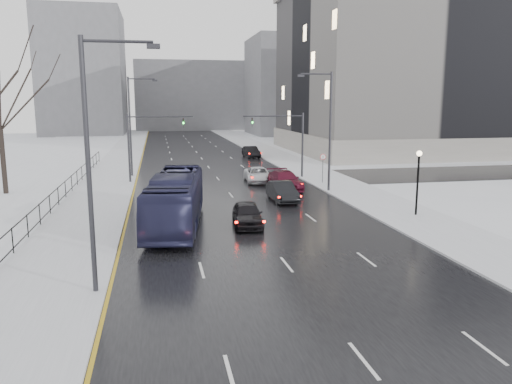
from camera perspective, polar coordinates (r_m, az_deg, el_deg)
road at (r=60.53m, az=-5.64°, el=3.08°), size 16.00×150.00×0.04m
cross_road at (r=48.72m, az=-4.25°, el=1.34°), size 130.00×10.00×0.04m
sidewalk_left at (r=60.43m, az=-15.61°, el=2.79°), size 5.00×150.00×0.16m
sidewalk_right at (r=62.41m, az=4.01°, el=3.37°), size 5.00×150.00×0.16m
park_strip at (r=61.91m, az=-24.41°, el=2.40°), size 14.00×150.00×0.12m
tree_park_e at (r=46.14m, az=-26.64°, el=-0.28°), size 9.45×9.45×13.50m
iron_fence at (r=31.36m, az=-24.25°, el=-2.94°), size 0.06×70.00×1.30m
streetlight_r_mid at (r=42.20m, az=8.18°, el=7.52°), size 2.95×0.25×10.00m
streetlight_l_near at (r=20.02m, az=-18.03°, el=4.10°), size 2.95×0.25×10.00m
streetlight_l_far at (r=51.87m, az=-13.96°, el=7.83°), size 2.95×0.25×10.00m
lamppost_r_mid at (r=34.50m, az=18.04°, el=2.04°), size 0.36×0.36×4.28m
mast_signal_right at (r=49.67m, az=4.15°, el=6.26°), size 6.10×0.33×6.50m
mast_signal_left at (r=47.93m, az=-13.09°, el=5.87°), size 6.10×0.33×6.50m
no_uturn_sign at (r=46.57m, az=7.66°, el=3.69°), size 0.60×0.06×2.70m
civic_building at (r=82.63m, az=18.83°, el=12.29°), size 41.00×31.00×24.80m
bldg_far_right at (r=119.69m, az=5.31°, el=11.91°), size 24.00×20.00×22.00m
bldg_far_left at (r=125.99m, az=-19.07°, el=12.69°), size 18.00×22.00×28.00m
bldg_far_center at (r=140.13m, az=-7.33°, el=10.82°), size 30.00×18.00×18.00m
bus at (r=30.86m, az=-9.17°, el=-0.90°), size 4.29×12.00×3.27m
sedan_center_near at (r=30.67m, az=-1.00°, el=-2.54°), size 2.16×4.50×1.48m
sedan_right_near at (r=38.25m, az=3.03°, el=0.05°), size 1.68×4.62×1.51m
sedan_right_cross at (r=47.32m, az=0.23°, el=1.98°), size 2.66×5.20×1.40m
sedan_right_far at (r=43.54m, az=3.31°, el=1.35°), size 2.43×5.54×1.58m
sedan_right_distant at (r=68.42m, az=-0.56°, el=4.61°), size 1.93×4.66×1.50m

